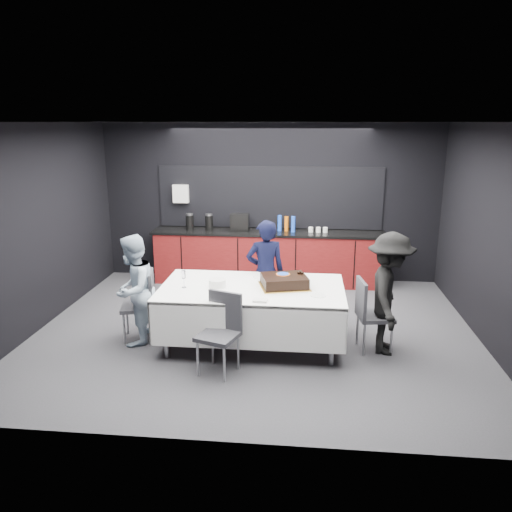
{
  "coord_description": "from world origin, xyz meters",
  "views": [
    {
      "loc": [
        0.66,
        -6.37,
        2.8
      ],
      "look_at": [
        0.0,
        0.1,
        1.05
      ],
      "focal_mm": 35.0,
      "sensor_mm": 36.0,
      "label": 1
    }
  ],
  "objects": [
    {
      "name": "loose_plate_far",
      "position": [
        0.06,
        0.0,
        0.78
      ],
      "size": [
        0.19,
        0.19,
        0.01
      ],
      "primitive_type": "cylinder",
      "color": "white",
      "rests_on": "party_table"
    },
    {
      "name": "person_right",
      "position": [
        1.7,
        -0.45,
        0.76
      ],
      "size": [
        0.69,
        1.05,
        1.53
      ],
      "primitive_type": "imported",
      "rotation": [
        0.0,
        0.0,
        1.44
      ],
      "color": "black",
      "rests_on": "ground"
    },
    {
      "name": "fork_pile",
      "position": [
        0.15,
        -0.93,
        0.79
      ],
      "size": [
        0.17,
        0.12,
        0.03
      ],
      "primitive_type": "cube",
      "rotation": [
        0.0,
        0.0,
        -0.1
      ],
      "color": "white",
      "rests_on": "party_table"
    },
    {
      "name": "loose_plate_right_b",
      "position": [
        0.83,
        -0.66,
        0.78
      ],
      "size": [
        0.19,
        0.19,
        0.01
      ],
      "primitive_type": "cylinder",
      "color": "white",
      "rests_on": "party_table"
    },
    {
      "name": "chair_near",
      "position": [
        -0.28,
        -1.14,
        0.53
      ],
      "size": [
        0.53,
        0.53,
        0.92
      ],
      "color": "#303036",
      "rests_on": "ground"
    },
    {
      "name": "party_table",
      "position": [
        0.0,
        -0.4,
        0.64
      ],
      "size": [
        2.32,
        1.32,
        0.78
      ],
      "color": "#99999E",
      "rests_on": "ground"
    },
    {
      "name": "loose_plate_near",
      "position": [
        -0.4,
        -0.63,
        0.78
      ],
      "size": [
        0.21,
        0.21,
        0.01
      ],
      "primitive_type": "cylinder",
      "color": "white",
      "rests_on": "party_table"
    },
    {
      "name": "plate_stack",
      "position": [
        -0.44,
        -0.45,
        0.83
      ],
      "size": [
        0.22,
        0.22,
        0.1
      ],
      "primitive_type": "cylinder",
      "color": "white",
      "rests_on": "party_table"
    },
    {
      "name": "person_left",
      "position": [
        -1.52,
        -0.51,
        0.72
      ],
      "size": [
        0.64,
        0.77,
        1.44
      ],
      "primitive_type": "imported",
      "rotation": [
        0.0,
        0.0,
        -1.71
      ],
      "color": "#A2B8CC",
      "rests_on": "ground"
    },
    {
      "name": "cake_assembly",
      "position": [
        0.41,
        -0.36,
        0.85
      ],
      "size": [
        0.7,
        0.62,
        0.18
      ],
      "color": "gold",
      "rests_on": "party_table"
    },
    {
      "name": "champagne_flute",
      "position": [
        -0.85,
        -0.52,
        0.94
      ],
      "size": [
        0.06,
        0.06,
        0.22
      ],
      "color": "white",
      "rests_on": "party_table"
    },
    {
      "name": "chair_right",
      "position": [
        1.47,
        -0.43,
        0.53
      ],
      "size": [
        0.48,
        0.48,
        0.92
      ],
      "color": "#303036",
      "rests_on": "ground"
    },
    {
      "name": "loose_plate_right_a",
      "position": [
        0.63,
        -0.37,
        0.78
      ],
      "size": [
        0.21,
        0.21,
        0.01
      ],
      "primitive_type": "cylinder",
      "color": "white",
      "rests_on": "party_table"
    },
    {
      "name": "ground",
      "position": [
        0.0,
        0.0,
        0.0
      ],
      "size": [
        6.0,
        6.0,
        0.0
      ],
      "primitive_type": "plane",
      "color": "#3D3D42",
      "rests_on": "ground"
    },
    {
      "name": "room_shell",
      "position": [
        0.0,
        0.0,
        1.86
      ],
      "size": [
        6.04,
        5.04,
        2.82
      ],
      "color": "white",
      "rests_on": "ground"
    },
    {
      "name": "kitchenette",
      "position": [
        -0.02,
        2.22,
        0.54
      ],
      "size": [
        4.1,
        0.64,
        2.05
      ],
      "color": "#580D0E",
      "rests_on": "ground"
    },
    {
      "name": "person_center",
      "position": [
        0.11,
        0.32,
        0.75
      ],
      "size": [
        0.63,
        0.5,
        1.51
      ],
      "primitive_type": "imported",
      "rotation": [
        0.0,
        0.0,
        3.42
      ],
      "color": "black",
      "rests_on": "ground"
    },
    {
      "name": "chair_left",
      "position": [
        -1.44,
        -0.38,
        0.53
      ],
      "size": [
        0.5,
        0.5,
        0.92
      ],
      "color": "#303036",
      "rests_on": "ground"
    }
  ]
}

